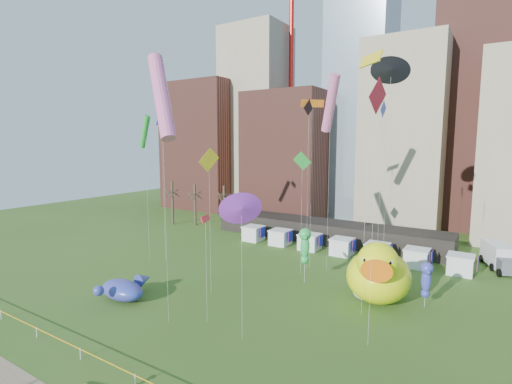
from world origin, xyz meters
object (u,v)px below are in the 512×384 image
Objects in this scene: seahorse_purple at (426,277)px; box_truck at (500,256)px; small_duck at (365,288)px; whale_inflatable at (124,289)px; big_duck at (378,273)px; seahorse_green at (305,243)px.

seahorse_purple is 18.92m from box_truck.
whale_inflatable is (-20.85, -13.04, -0.19)m from small_duck.
big_duck is 1.21× the size of box_truck.
box_truck is (11.56, 19.08, 0.30)m from small_duck.
big_duck reaches higher than small_duck.
small_duck is 22.31m from box_truck.
big_duck is at bearing -29.35° from seahorse_green.
big_duck reaches higher than seahorse_green.
seahorse_green reaches higher than small_duck.
seahorse_purple is (4.20, 1.26, 0.06)m from big_duck.
big_duck is 4.38m from seahorse_purple.
big_duck reaches higher than box_truck.
whale_inflatable is (-26.32, -14.27, -2.04)m from seahorse_purple.
small_duck is 0.85× the size of seahorse_purple.
big_duck is at bearing -177.48° from seahorse_purple.
big_duck is 1.44× the size of seahorse_green.
box_truck is at bearing 45.72° from whale_inflatable.
seahorse_green is 19.84m from whale_inflatable.
small_duck is at bearing -141.48° from box_truck.
whale_inflatable is at bearing -155.51° from box_truck.
whale_inflatable is at bearing -161.50° from big_duck.
big_duck is at bearing 13.47° from small_duck.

